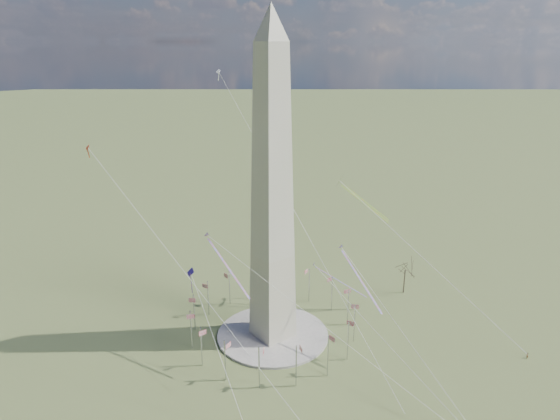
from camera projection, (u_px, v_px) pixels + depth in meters
ground at (273, 336)px, 162.26m from camera, size 2000.00×2000.00×0.00m
plaza at (273, 334)px, 162.13m from camera, size 36.00×36.00×0.80m
washington_monument at (272, 195)px, 146.90m from camera, size 15.56×15.56×100.00m
flagpole_ring at (273, 316)px, 159.93m from camera, size 54.40×54.40×13.00m
tree_near at (405, 268)px, 187.00m from camera, size 8.07×8.07×14.12m
person_east at (527, 356)px, 150.16m from camera, size 0.83×0.68×1.98m
kite_delta_black at (343, 183)px, 169.20m from camera, size 14.85×18.29×15.95m
kite_diamond_purple at (191, 275)px, 149.23m from camera, size 1.90×2.92×8.89m
kite_streamer_left at (355, 270)px, 149.54m from camera, size 3.98×20.83×14.33m
kite_streamer_mid at (221, 257)px, 141.29m from camera, size 2.71×20.22×13.88m
kite_streamer_right at (333, 277)px, 174.45m from camera, size 15.75×13.43×13.41m
kite_small_red at (88, 149)px, 144.80m from camera, size 1.28×1.89×4.01m
kite_small_white at (219, 73)px, 175.28m from camera, size 1.07×1.67×4.06m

